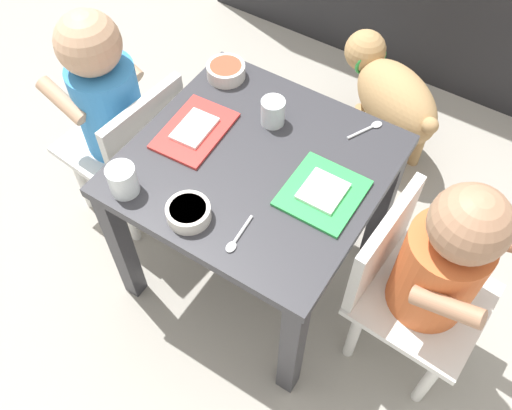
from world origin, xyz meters
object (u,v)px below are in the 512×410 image
seated_child_right (437,265)px  spoon_by_right_tray (237,238)px  water_cup_left (123,181)px  water_cup_right (273,113)px  seated_child_left (111,102)px  food_tray_left (195,130)px  veggie_bowl_near (226,71)px  dining_table (256,186)px  spoon_by_left_tray (368,128)px  dog (391,94)px  food_tray_right (323,192)px  cereal_bowl_right_side (188,212)px

seated_child_right → spoon_by_right_tray: 0.42m
water_cup_left → water_cup_right: size_ratio=1.06×
seated_child_left → seated_child_right: seated_child_left is taller
food_tray_left → veggie_bowl_near: 0.20m
dining_table → spoon_by_left_tray: 0.29m
dining_table → dog: (0.09, 0.63, -0.16)m
seated_child_left → water_cup_right: seated_child_left is taller
food_tray_left → seated_child_left: bearing=179.9°
seated_child_right → water_cup_right: (-0.47, 0.12, 0.09)m
seated_child_left → dining_table: bearing=-0.3°
water_cup_left → food_tray_right: bearing=31.2°
dining_table → food_tray_left: bearing=179.4°
water_cup_left → cereal_bowl_right_side: water_cup_left is taller
seated_child_right → spoon_by_left_tray: seated_child_right is taller
cereal_bowl_right_side → spoon_by_left_tray: bearing=64.4°
food_tray_left → water_cup_right: (0.14, 0.12, 0.02)m
dog → water_cup_left: size_ratio=6.08×
dining_table → seated_child_left: 0.44m
cereal_bowl_right_side → spoon_by_right_tray: size_ratio=0.93×
seated_child_right → cereal_bowl_right_side: bearing=-156.3°
dog → food_tray_right: 0.68m
water_cup_left → spoon_by_left_tray: size_ratio=0.74×
food_tray_right → water_cup_left: bearing=-148.8°
water_cup_right → veggie_bowl_near: size_ratio=0.68×
veggie_bowl_near → spoon_by_left_tray: veggie_bowl_near is taller
seated_child_left → dog: seated_child_left is taller
food_tray_left → cereal_bowl_right_side: bearing=-56.8°
water_cup_right → spoon_by_left_tray: bearing=26.4°
seated_child_right → water_cup_right: 0.50m
seated_child_left → dog: size_ratio=1.61×
water_cup_left → spoon_by_right_tray: 0.27m
dining_table → seated_child_left: (-0.44, 0.00, 0.04)m
dining_table → food_tray_right: (0.17, 0.00, 0.09)m
veggie_bowl_near → seated_child_left: bearing=-139.6°
food_tray_right → veggie_bowl_near: bearing=153.1°
veggie_bowl_near → dining_table: bearing=-42.5°
dog → food_tray_right: (0.08, -0.63, 0.26)m
seated_child_right → water_cup_left: (-0.63, -0.23, 0.09)m
food_tray_right → spoon_by_left_tray: (-0.00, 0.22, -0.00)m
dog → food_tray_right: bearing=-82.9°
food_tray_left → food_tray_right: 0.34m
water_cup_left → spoon_by_left_tray: bearing=50.7°
seated_child_left → spoon_by_right_tray: 0.55m
seated_child_right → veggie_bowl_near: seated_child_right is taller
dog → spoon_by_right_tray: 0.86m
dog → dining_table: bearing=-98.1°
seated_child_right → dog: bearing=119.3°
seated_child_left → cereal_bowl_right_side: (0.41, -0.20, 0.07)m
water_cup_right → spoon_by_right_tray: 0.33m
spoon_by_right_tray → dog: bearing=89.1°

